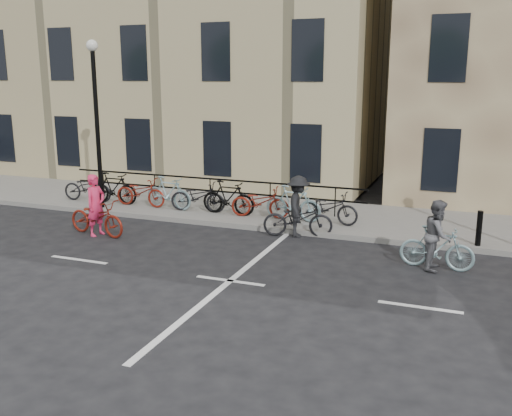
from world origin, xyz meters
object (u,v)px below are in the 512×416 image
(lamp_post, at_px, (96,104))
(cyclist_grey, at_px, (437,241))
(cyclist_pink, at_px, (96,214))
(cyclist_dark, at_px, (298,213))

(lamp_post, distance_m, cyclist_grey, 11.15)
(cyclist_grey, bearing_deg, lamp_post, 83.58)
(lamp_post, height_order, cyclist_grey, lamp_post)
(lamp_post, bearing_deg, cyclist_grey, -10.43)
(cyclist_pink, xyz_separation_m, cyclist_grey, (9.04, 0.44, 0.06))
(cyclist_pink, bearing_deg, cyclist_grey, -77.98)
(cyclist_grey, height_order, cyclist_dark, cyclist_dark)
(cyclist_dark, bearing_deg, cyclist_grey, -126.38)
(cyclist_pink, relative_size, cyclist_grey, 1.18)
(cyclist_pink, height_order, cyclist_dark, cyclist_pink)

